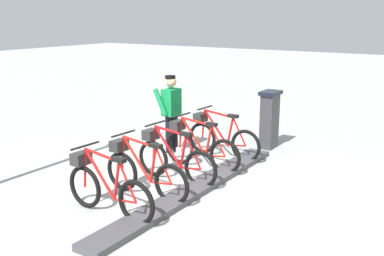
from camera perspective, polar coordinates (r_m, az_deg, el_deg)
ground_plane at (r=7.76m, az=0.42°, el=-7.95°), size 60.00×60.00×0.00m
dock_rail_base at (r=7.74m, az=0.42°, el=-7.61°), size 0.44×5.05×0.10m
payment_kiosk at (r=10.22m, az=9.62°, el=1.16°), size 0.36×0.52×1.28m
bike_docked_0 at (r=9.50m, az=3.54°, el=-1.12°), size 1.72×0.54×1.02m
bike_docked_1 at (r=8.80m, az=0.80°, el=-2.33°), size 1.72×0.54×1.02m
bike_docked_2 at (r=8.12m, az=-2.42°, el=-3.74°), size 1.72×0.54×1.02m
bike_docked_3 at (r=7.48m, az=-6.22°, el=-5.38°), size 1.72×0.54×1.02m
bike_docked_4 at (r=6.89m, az=-10.73°, el=-7.28°), size 1.72×0.54×1.02m
worker_near_rack at (r=9.71m, az=-2.63°, el=2.14°), size 0.46×0.62×1.66m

